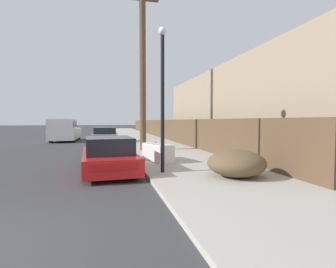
# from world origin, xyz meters

# --- Properties ---
(sidewalk_curb) EXTENTS (4.20, 63.00, 0.12)m
(sidewalk_curb) POSITION_xyz_m (5.30, 23.50, 0.06)
(sidewalk_curb) COLOR #ADA89E
(sidewalk_curb) RESTS_ON ground
(discarded_fridge) EXTENTS (1.08, 1.82, 0.73)m
(discarded_fridge) POSITION_xyz_m (4.03, 6.84, 0.47)
(discarded_fridge) COLOR silver
(discarded_fridge) RESTS_ON sidewalk_curb
(parked_sports_car_red) EXTENTS (2.00, 4.32, 1.22)m
(parked_sports_car_red) POSITION_xyz_m (2.06, 5.62, 0.55)
(parked_sports_car_red) COLOR red
(parked_sports_car_red) RESTS_ON ground
(car_parked_mid) EXTENTS (2.05, 4.64, 1.26)m
(car_parked_mid) POSITION_xyz_m (1.93, 17.63, 0.60)
(car_parked_mid) COLOR gray
(car_parked_mid) RESTS_ON ground
(pickup_truck) EXTENTS (2.17, 5.37, 1.90)m
(pickup_truck) POSITION_xyz_m (-1.51, 20.28, 0.94)
(pickup_truck) COLOR silver
(pickup_truck) RESTS_ON ground
(utility_pole) EXTENTS (1.80, 0.36, 9.26)m
(utility_pole) POSITION_xyz_m (4.01, 11.06, 4.83)
(utility_pole) COLOR brown
(utility_pole) RESTS_ON sidewalk_curb
(street_lamp) EXTENTS (0.26, 0.26, 4.58)m
(street_lamp) POSITION_xyz_m (3.74, 4.49, 2.78)
(street_lamp) COLOR black
(street_lamp) RESTS_ON sidewalk_curb
(brush_pile) EXTENTS (1.72, 1.66, 0.79)m
(brush_pile) POSITION_xyz_m (5.72, 3.34, 0.52)
(brush_pile) COLOR brown
(brush_pile) RESTS_ON sidewalk_curb
(wooden_fence) EXTENTS (0.08, 42.94, 1.74)m
(wooden_fence) POSITION_xyz_m (7.25, 22.86, 0.99)
(wooden_fence) COLOR brown
(wooden_fence) RESTS_ON sidewalk_curb
(building_right_house) EXTENTS (6.00, 19.41, 4.87)m
(building_right_house) POSITION_xyz_m (11.17, 10.55, 2.43)
(building_right_house) COLOR gray
(building_right_house) RESTS_ON ground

